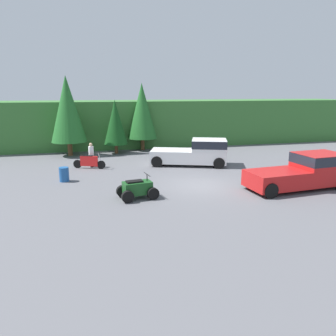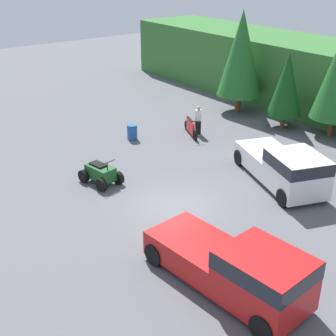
{
  "view_description": "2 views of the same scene",
  "coord_description": "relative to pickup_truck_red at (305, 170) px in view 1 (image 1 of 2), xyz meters",
  "views": [
    {
      "loc": [
        -6.26,
        -17.5,
        5.42
      ],
      "look_at": [
        -1.76,
        0.89,
        0.95
      ],
      "focal_mm": 35.0,
      "sensor_mm": 36.0,
      "label": 1
    },
    {
      "loc": [
        13.8,
        -10.77,
        10.01
      ],
      "look_at": [
        -1.76,
        0.89,
        0.95
      ],
      "focal_mm": 50.0,
      "sensor_mm": 36.0,
      "label": 2
    }
  ],
  "objects": [
    {
      "name": "ground_plane",
      "position": [
        -5.6,
        1.84,
        -1.02
      ],
      "size": [
        80.0,
        80.0,
        0.0
      ],
      "primitive_type": "plane",
      "color": "#5B5B60"
    },
    {
      "name": "hillside_backdrop",
      "position": [
        -5.6,
        17.84,
        1.21
      ],
      "size": [
        44.0,
        6.0,
        4.45
      ],
      "color": "#387033",
      "rests_on": "ground_plane"
    },
    {
      "name": "tree_left",
      "position": [
        -13.43,
        13.22,
        2.92
      ],
      "size": [
        2.95,
        2.95,
        6.7
      ],
      "color": "brown",
      "rests_on": "ground_plane"
    },
    {
      "name": "tree_mid_left",
      "position": [
        -9.51,
        13.23,
        1.73
      ],
      "size": [
        2.06,
        2.06,
        4.67
      ],
      "color": "brown",
      "rests_on": "ground_plane"
    },
    {
      "name": "tree_mid_right",
      "position": [
        -6.93,
        14.49,
        2.58
      ],
      "size": [
        2.7,
        2.7,
        6.13
      ],
      "color": "brown",
      "rests_on": "ground_plane"
    },
    {
      "name": "pickup_truck_red",
      "position": [
        0.0,
        0.0,
        0.0
      ],
      "size": [
        5.91,
        2.66,
        1.95
      ],
      "rotation": [
        0.0,
        0.0,
        0.09
      ],
      "color": "red",
      "rests_on": "ground_plane"
    },
    {
      "name": "pickup_truck_second",
      "position": [
        -4.12,
        7.05,
        -0.0
      ],
      "size": [
        5.93,
        3.89,
        1.95
      ],
      "rotation": [
        0.0,
        0.0,
        -0.35
      ],
      "color": "white",
      "rests_on": "ground_plane"
    },
    {
      "name": "dirt_bike",
      "position": [
        -11.9,
        7.83,
        -0.54
      ],
      "size": [
        2.24,
        1.12,
        1.17
      ],
      "rotation": [
        0.0,
        0.0,
        -0.4
      ],
      "color": "black",
      "rests_on": "ground_plane"
    },
    {
      "name": "quad_atv",
      "position": [
        -9.55,
        0.41,
        -0.53
      ],
      "size": [
        2.13,
        1.53,
        1.24
      ],
      "rotation": [
        0.0,
        0.0,
        0.16
      ],
      "color": "black",
      "rests_on": "ground_plane"
    },
    {
      "name": "rider_person",
      "position": [
        -11.72,
        8.25,
        -0.06
      ],
      "size": [
        0.42,
        0.42,
        1.78
      ],
      "rotation": [
        0.0,
        0.0,
        -0.16
      ],
      "color": "black",
      "rests_on": "ground_plane"
    },
    {
      "name": "steel_barrel",
      "position": [
        -13.43,
        4.68,
        -0.58
      ],
      "size": [
        0.58,
        0.58,
        0.88
      ],
      "color": "#1E5193",
      "rests_on": "ground_plane"
    }
  ]
}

